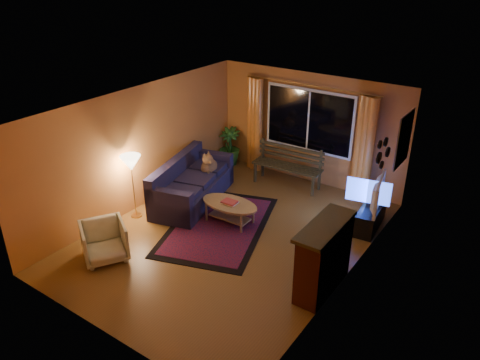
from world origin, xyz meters
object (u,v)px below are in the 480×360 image
Objects in this scene: sofa at (193,181)px; armchair at (104,240)px; bench at (287,176)px; floor_lamp at (133,187)px; tv_console at (370,217)px; coffee_table at (230,213)px.

sofa is 2.48m from armchair.
bench is 2.18m from sofa.
floor_lamp reaches higher than bench.
sofa is 3.66m from tv_console.
bench is 2.14× the size of armchair.
coffee_table is at bearing -97.34° from bench.
bench is 0.70× the size of sofa.
tv_console is (2.31, 1.40, 0.00)m from coffee_table.
bench is at bearing 15.95° from armchair.
bench is at bearing 39.99° from sofa.
sofa reaches higher than armchair.
armchair is 0.62× the size of coffee_table.
floor_lamp is at bearing -152.51° from coffee_table.
bench is at bearing 58.52° from floor_lamp.
sofa reaches higher than tv_console.
coffee_table is at bearing 5.49° from armchair.
bench is 2.05m from coffee_table.
tv_console is (2.21, -0.65, -0.02)m from bench.
armchair is 0.57× the size of floor_lamp.
sofa is at bearing -130.18° from bench.
bench is 1.22× the size of floor_lamp.
armchair is at bearing -115.84° from coffee_table.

